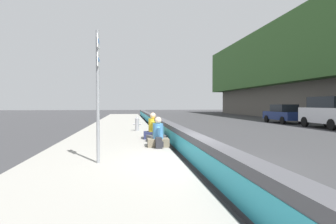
# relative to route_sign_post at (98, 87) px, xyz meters

# --- Properties ---
(ground_plane) EXTENTS (160.00, 160.00, 0.00)m
(ground_plane) POSITION_rel_route_sign_post_xyz_m (-0.12, -2.76, -2.21)
(ground_plane) COLOR #353538
(ground_plane) RESTS_ON ground
(sidewalk_strip) EXTENTS (80.00, 4.40, 0.14)m
(sidewalk_strip) POSITION_rel_route_sign_post_xyz_m (-0.12, -0.11, -2.14)
(sidewalk_strip) COLOR gray
(sidewalk_strip) RESTS_ON ground_plane
(jersey_barrier) EXTENTS (76.00, 0.45, 0.85)m
(jersey_barrier) POSITION_rel_route_sign_post_xyz_m (-0.12, -2.76, -1.79)
(jersey_barrier) COLOR #47474C
(jersey_barrier) RESTS_ON ground_plane
(route_sign_post) EXTENTS (0.44, 0.09, 3.60)m
(route_sign_post) POSITION_rel_route_sign_post_xyz_m (0.00, 0.00, 0.00)
(route_sign_post) COLOR gray
(route_sign_post) RESTS_ON sidewalk_strip
(fire_hydrant) EXTENTS (0.26, 0.46, 0.88)m
(fire_hydrant) POSITION_rel_route_sign_post_xyz_m (9.72, -1.32, -1.62)
(fire_hydrant) COLOR gray
(fire_hydrant) RESTS_ON sidewalk_strip
(seated_person_foreground) EXTENTS (0.72, 0.82, 1.12)m
(seated_person_foreground) POSITION_rel_route_sign_post_xyz_m (2.92, -1.93, -1.72)
(seated_person_foreground) COLOR #706651
(seated_person_foreground) RESTS_ON sidewalk_strip
(seated_person_middle) EXTENTS (0.82, 0.89, 1.04)m
(seated_person_middle) POSITION_rel_route_sign_post_xyz_m (4.32, -2.01, -1.74)
(seated_person_middle) COLOR #424247
(seated_person_middle) RESTS_ON sidewalk_strip
(seated_person_rear) EXTENTS (0.77, 0.89, 1.21)m
(seated_person_rear) POSITION_rel_route_sign_post_xyz_m (5.52, -1.94, -1.69)
(seated_person_rear) COLOR #23284C
(seated_person_rear) RESTS_ON sidewalk_strip
(backpack) EXTENTS (0.32, 0.28, 0.40)m
(backpack) POSITION_rel_route_sign_post_xyz_m (2.44, -1.91, -1.88)
(backpack) COLOR #232328
(backpack) RESTS_ON sidewalk_strip
(parked_car_third) EXTENTS (4.82, 2.10, 2.28)m
(parked_car_third) POSITION_rel_route_sign_post_xyz_m (11.32, -15.07, -1.03)
(parked_car_third) COLOR silver
(parked_car_third) RESTS_ON ground_plane
(parked_car_fourth) EXTENTS (4.54, 2.02, 1.71)m
(parked_car_fourth) POSITION_rel_route_sign_post_xyz_m (17.32, -14.84, -1.35)
(parked_car_fourth) COLOR navy
(parked_car_fourth) RESTS_ON ground_plane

